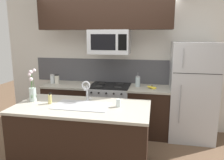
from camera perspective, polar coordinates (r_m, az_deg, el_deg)
ground_plane at (r=3.70m, az=-3.55°, el=-18.65°), size 10.00×10.00×0.00m
rear_partition at (r=4.43m, az=4.24°, el=4.28°), size 5.20×0.10×2.60m
splash_band at (r=4.45m, az=0.28°, el=2.38°), size 3.31×0.01×0.48m
back_counter_left at (r=4.54m, az=-10.99°, el=-6.65°), size 0.94×0.65×0.91m
back_counter_right at (r=4.23m, az=9.50°, el=-7.99°), size 0.76×0.65×0.91m
stove_range at (r=4.31m, az=-0.56°, el=-7.38°), size 0.76×0.64×0.93m
microwave at (r=4.05m, az=-0.65°, el=9.93°), size 0.74×0.40×0.43m
upper_cabinet_band at (r=4.06m, az=-2.03°, el=17.22°), size 2.40×0.34×0.60m
refrigerator at (r=4.18m, az=20.15°, el=-2.81°), size 0.78×0.74×1.75m
storage_jar_tall at (r=4.57m, az=-15.29°, el=0.30°), size 0.09×0.09×0.18m
storage_jar_medium at (r=4.51m, az=-14.18°, el=0.23°), size 0.09×0.09×0.18m
banana_bunch at (r=4.03m, az=10.38°, el=-1.93°), size 0.19×0.13×0.08m
french_press at (r=4.15m, az=6.74°, el=-0.35°), size 0.09×0.09×0.27m
island_counter at (r=3.23m, az=-7.73°, el=-14.36°), size 1.86×0.92×0.91m
kitchen_sink at (r=3.08m, az=-7.91°, el=-7.89°), size 0.76×0.44×0.16m
sink_faucet at (r=3.20m, az=-6.76°, el=-2.12°), size 0.14×0.14×0.31m
dish_soap_bottle at (r=3.22m, az=-15.91°, el=-4.79°), size 0.06×0.05×0.16m
drinking_glass at (r=2.97m, az=1.70°, el=-6.02°), size 0.06×0.06×0.11m
flower_vase at (r=3.39m, az=-20.05°, el=-2.87°), size 0.13×0.13×0.48m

